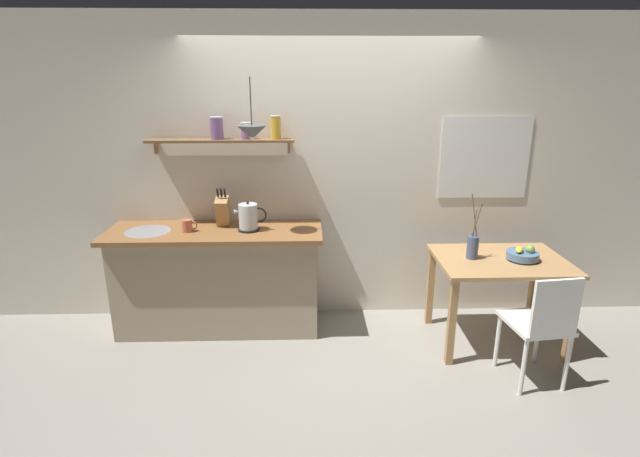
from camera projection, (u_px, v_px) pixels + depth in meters
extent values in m
plane|color=gray|center=(333.00, 343.00, 4.17)|extent=(14.00, 14.00, 0.00)
cube|color=silver|center=(352.00, 173.00, 4.39)|extent=(6.80, 0.10, 2.70)
cube|color=white|center=(485.00, 158.00, 4.33)|extent=(0.80, 0.01, 0.72)
cube|color=silver|center=(485.00, 158.00, 4.33)|extent=(0.74, 0.01, 0.66)
cube|color=tan|center=(218.00, 281.00, 4.32)|extent=(1.74, 0.52, 0.89)
cube|color=brown|center=(215.00, 232.00, 4.16)|extent=(1.83, 0.63, 0.04)
cylinder|color=#B7BABF|center=(148.00, 232.00, 4.12)|extent=(0.38, 0.38, 0.01)
cube|color=brown|center=(221.00, 141.00, 4.11)|extent=(1.24, 0.18, 0.02)
cube|color=#99754C|center=(156.00, 147.00, 4.19)|extent=(0.02, 0.06, 0.12)
cube|color=#99754C|center=(289.00, 146.00, 4.22)|extent=(0.02, 0.06, 0.12)
cylinder|color=#7F5689|center=(217.00, 129.00, 4.08)|extent=(0.11, 0.11, 0.18)
cylinder|color=silver|center=(216.00, 117.00, 4.05)|extent=(0.11, 0.11, 0.01)
cylinder|color=#7F5689|center=(247.00, 131.00, 4.10)|extent=(0.09, 0.09, 0.13)
cylinder|color=silver|center=(246.00, 123.00, 4.08)|extent=(0.10, 0.10, 0.01)
cylinder|color=gold|center=(276.00, 128.00, 4.10)|extent=(0.09, 0.09, 0.19)
cylinder|color=silver|center=(275.00, 116.00, 4.07)|extent=(0.09, 0.09, 0.01)
cube|color=tan|center=(501.00, 261.00, 3.99)|extent=(1.05, 0.77, 0.03)
cube|color=tan|center=(452.00, 322.00, 3.77)|extent=(0.06, 0.06, 0.72)
cube|color=tan|center=(572.00, 321.00, 3.80)|extent=(0.06, 0.06, 0.72)
cube|color=tan|center=(430.00, 287.00, 4.41)|extent=(0.06, 0.06, 0.72)
cube|color=tan|center=(533.00, 285.00, 4.44)|extent=(0.06, 0.06, 0.72)
cube|color=white|center=(535.00, 323.00, 3.56)|extent=(0.45, 0.47, 0.03)
cube|color=white|center=(556.00, 308.00, 3.30)|extent=(0.35, 0.07, 0.42)
cylinder|color=white|center=(537.00, 337.00, 3.83)|extent=(0.03, 0.03, 0.45)
cylinder|color=white|center=(497.00, 340.00, 3.78)|extent=(0.03, 0.03, 0.45)
cylinder|color=white|center=(567.00, 363.00, 3.48)|extent=(0.03, 0.03, 0.45)
cylinder|color=white|center=(523.00, 367.00, 3.43)|extent=(0.03, 0.03, 0.45)
cylinder|color=#51759E|center=(522.00, 259.00, 3.96)|extent=(0.11, 0.11, 0.01)
cylinder|color=#51759E|center=(523.00, 255.00, 3.95)|extent=(0.25, 0.25, 0.06)
ellipsoid|color=yellow|center=(519.00, 249.00, 3.93)|extent=(0.12, 0.15, 0.04)
sphere|color=#8EA84C|center=(530.00, 249.00, 3.92)|extent=(0.07, 0.07, 0.07)
cylinder|color=#475675|center=(473.00, 247.00, 3.97)|extent=(0.09, 0.09, 0.19)
cylinder|color=brown|center=(474.00, 215.00, 3.89)|extent=(0.07, 0.03, 0.35)
cylinder|color=brown|center=(475.00, 223.00, 3.91)|extent=(0.01, 0.02, 0.22)
cylinder|color=brown|center=(477.00, 220.00, 3.89)|extent=(0.07, 0.01, 0.27)
cylinder|color=black|center=(249.00, 229.00, 4.14)|extent=(0.18, 0.18, 0.02)
cylinder|color=silver|center=(248.00, 216.00, 4.10)|extent=(0.16, 0.16, 0.21)
sphere|color=black|center=(248.00, 203.00, 4.07)|extent=(0.02, 0.02, 0.02)
cone|color=silver|center=(236.00, 212.00, 4.09)|extent=(0.04, 0.04, 0.04)
torus|color=black|center=(259.00, 215.00, 4.10)|extent=(0.13, 0.02, 0.13)
cube|color=tan|center=(223.00, 211.00, 4.22)|extent=(0.11, 0.20, 0.27)
cylinder|color=black|center=(218.00, 193.00, 4.15)|extent=(0.02, 0.04, 0.08)
cylinder|color=black|center=(221.00, 193.00, 4.15)|extent=(0.02, 0.04, 0.08)
cylinder|color=black|center=(225.00, 193.00, 4.15)|extent=(0.02, 0.04, 0.08)
cylinder|color=#C6664C|center=(187.00, 226.00, 4.09)|extent=(0.09, 0.09, 0.10)
torus|color=#C6664C|center=(193.00, 225.00, 4.09)|extent=(0.07, 0.01, 0.07)
cylinder|color=black|center=(251.00, 101.00, 3.71)|extent=(0.01, 0.01, 0.36)
cone|color=#4C5156|center=(252.00, 132.00, 3.78)|extent=(0.24, 0.24, 0.11)
sphere|color=white|center=(252.00, 137.00, 3.79)|extent=(0.04, 0.04, 0.04)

